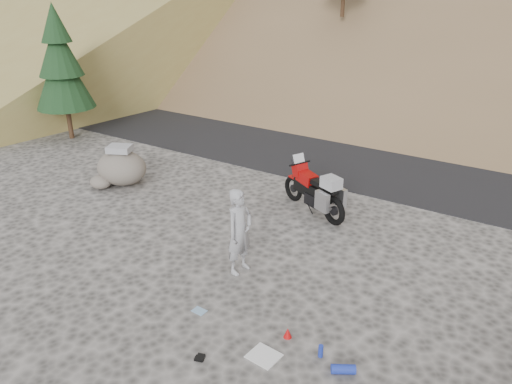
% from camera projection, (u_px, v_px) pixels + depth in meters
% --- Properties ---
extents(ground, '(140.00, 140.00, 0.00)m').
position_uv_depth(ground, '(235.00, 275.00, 10.76)').
color(ground, '#3B3A37').
rests_on(ground, ground).
extents(road, '(120.00, 7.00, 0.05)m').
position_uv_depth(road, '(380.00, 157.00, 17.68)').
color(road, black).
rests_on(road, ground).
extents(conifer_verge, '(2.20, 2.20, 5.04)m').
position_uv_depth(conifer_verge, '(60.00, 63.00, 18.49)').
color(conifer_verge, '#331D12').
rests_on(conifer_verge, ground).
extents(motorcycle, '(2.33, 1.29, 1.48)m').
position_uv_depth(motorcycle, '(316.00, 192.00, 13.29)').
color(motorcycle, black).
rests_on(motorcycle, ground).
extents(man, '(0.53, 0.75, 1.93)m').
position_uv_depth(man, '(240.00, 270.00, 10.95)').
color(man, '#9A9A9F').
rests_on(man, ground).
extents(boulder, '(1.85, 1.67, 1.22)m').
position_uv_depth(boulder, '(122.00, 167.00, 15.22)').
color(boulder, '#5C564F').
rests_on(boulder, ground).
extents(small_rock, '(0.82, 0.78, 0.40)m').
position_uv_depth(small_rock, '(101.00, 182.00, 15.02)').
color(small_rock, '#5C564F').
rests_on(small_rock, ground).
extents(gear_white_cloth, '(0.55, 0.50, 0.02)m').
position_uv_depth(gear_white_cloth, '(264.00, 356.00, 8.49)').
color(gear_white_cloth, white).
rests_on(gear_white_cloth, ground).
extents(gear_blue_mat, '(0.42, 0.34, 0.16)m').
position_uv_depth(gear_blue_mat, '(343.00, 369.00, 8.11)').
color(gear_blue_mat, '#1B30A7').
rests_on(gear_blue_mat, ground).
extents(gear_bottle, '(0.09, 0.09, 0.23)m').
position_uv_depth(gear_bottle, '(321.00, 351.00, 8.45)').
color(gear_bottle, '#1B30A7').
rests_on(gear_bottle, ground).
extents(gear_funnel, '(0.17, 0.17, 0.20)m').
position_uv_depth(gear_funnel, '(288.00, 333.00, 8.90)').
color(gear_funnel, red).
rests_on(gear_funnel, ground).
extents(gear_glove_a, '(0.19, 0.16, 0.05)m').
position_uv_depth(gear_glove_a, '(199.00, 359.00, 8.41)').
color(gear_glove_a, black).
rests_on(gear_glove_a, ground).
extents(gear_glove_b, '(0.15, 0.13, 0.04)m').
position_uv_depth(gear_glove_b, '(201.00, 356.00, 8.47)').
color(gear_glove_b, black).
rests_on(gear_glove_b, ground).
extents(gear_blue_cloth, '(0.28, 0.21, 0.01)m').
position_uv_depth(gear_blue_cloth, '(199.00, 311.00, 9.62)').
color(gear_blue_cloth, '#7EA2C3').
rests_on(gear_blue_cloth, ground).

